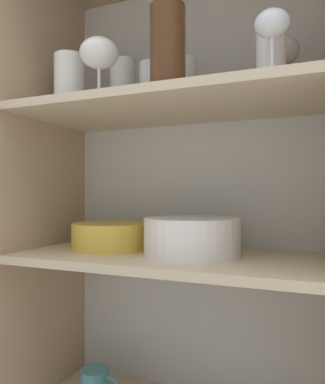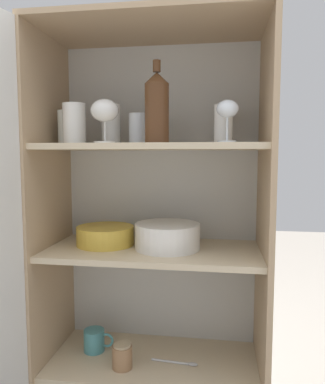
% 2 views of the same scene
% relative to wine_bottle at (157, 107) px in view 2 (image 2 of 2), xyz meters
% --- Properties ---
extents(cupboard_back_panel, '(0.78, 0.02, 1.44)m').
position_rel_wine_bottle_xyz_m(cupboard_back_panel, '(-0.03, 0.29, -0.45)').
color(cupboard_back_panel, silver).
rests_on(cupboard_back_panel, ground_plane).
extents(cupboard_side_left, '(0.02, 0.39, 1.44)m').
position_rel_wine_bottle_xyz_m(cupboard_side_left, '(-0.41, 0.10, -0.45)').
color(cupboard_side_left, tan).
rests_on(cupboard_side_left, ground_plane).
extents(cupboard_side_right, '(0.02, 0.39, 1.44)m').
position_rel_wine_bottle_xyz_m(cupboard_side_right, '(0.35, 0.10, -0.45)').
color(cupboard_side_right, tan).
rests_on(cupboard_side_right, ground_plane).
extents(cupboard_top_panel, '(0.78, 0.39, 0.02)m').
position_rel_wine_bottle_xyz_m(cupboard_top_panel, '(-0.03, 0.10, 0.28)').
color(cupboard_top_panel, tan).
rests_on(cupboard_top_panel, cupboard_side_left).
extents(shelf_board_lower, '(0.75, 0.36, 0.02)m').
position_rel_wine_bottle_xyz_m(shelf_board_lower, '(-0.03, 0.10, -0.91)').
color(shelf_board_lower, beige).
extents(shelf_board_middle, '(0.75, 0.36, 0.02)m').
position_rel_wine_bottle_xyz_m(shelf_board_middle, '(-0.03, 0.10, -0.49)').
color(shelf_board_middle, beige).
extents(shelf_board_upper, '(0.75, 0.36, 0.02)m').
position_rel_wine_bottle_xyz_m(shelf_board_upper, '(-0.03, 0.10, -0.12)').
color(shelf_board_upper, beige).
extents(tumbler_glass_0, '(0.07, 0.07, 0.10)m').
position_rel_wine_bottle_xyz_m(tumbler_glass_0, '(-0.08, 0.10, -0.06)').
color(tumbler_glass_0, white).
rests_on(tumbler_glass_0, shelf_board_upper).
extents(tumbler_glass_1, '(0.07, 0.07, 0.13)m').
position_rel_wine_bottle_xyz_m(tumbler_glass_1, '(-0.03, 0.17, -0.05)').
color(tumbler_glass_1, white).
rests_on(tumbler_glass_1, shelf_board_upper).
extents(tumbler_glass_2, '(0.08, 0.08, 0.14)m').
position_rel_wine_bottle_xyz_m(tumbler_glass_2, '(-0.29, 0.05, -0.04)').
color(tumbler_glass_2, white).
rests_on(tumbler_glass_2, shelf_board_upper).
extents(tumbler_glass_3, '(0.06, 0.06, 0.12)m').
position_rel_wine_bottle_xyz_m(tumbler_glass_3, '(0.21, 0.06, -0.05)').
color(tumbler_glass_3, white).
rests_on(tumbler_glass_3, shelf_board_upper).
extents(tumbler_glass_4, '(0.07, 0.07, 0.12)m').
position_rel_wine_bottle_xyz_m(tumbler_glass_4, '(-0.35, 0.12, -0.05)').
color(tumbler_glass_4, white).
rests_on(tumbler_glass_4, shelf_board_upper).
extents(tumbler_glass_5, '(0.07, 0.07, 0.14)m').
position_rel_wine_bottle_xyz_m(tumbler_glass_5, '(-0.19, 0.15, -0.04)').
color(tumbler_glass_5, white).
rests_on(tumbler_glass_5, shelf_board_upper).
extents(wine_glass_0, '(0.08, 0.08, 0.16)m').
position_rel_wine_bottle_xyz_m(wine_glass_0, '(0.22, 0.19, 0.01)').
color(wine_glass_0, white).
rests_on(wine_glass_0, shelf_board_upper).
extents(wine_glass_1, '(0.07, 0.07, 0.13)m').
position_rel_wine_bottle_xyz_m(wine_glass_1, '(0.22, -0.02, -0.02)').
color(wine_glass_1, white).
rests_on(wine_glass_1, shelf_board_upper).
extents(wine_glass_2, '(0.09, 0.09, 0.14)m').
position_rel_wine_bottle_xyz_m(wine_glass_2, '(-0.17, -0.01, -0.01)').
color(wine_glass_2, white).
rests_on(wine_glass_2, shelf_board_upper).
extents(wine_bottle, '(0.08, 0.08, 0.26)m').
position_rel_wine_bottle_xyz_m(wine_bottle, '(0.00, 0.00, 0.00)').
color(wine_bottle, '#4C2D19').
rests_on(wine_bottle, shelf_board_upper).
extents(plate_stack_white, '(0.23, 0.23, 0.09)m').
position_rel_wine_bottle_xyz_m(plate_stack_white, '(0.02, 0.10, -0.44)').
color(plate_stack_white, white).
rests_on(plate_stack_white, shelf_board_middle).
extents(mixing_bowl_large, '(0.21, 0.21, 0.07)m').
position_rel_wine_bottle_xyz_m(mixing_bowl_large, '(-0.21, 0.13, -0.44)').
color(mixing_bowl_large, gold).
rests_on(mixing_bowl_large, shelf_board_middle).
extents(coffee_mug_primary, '(0.12, 0.08, 0.08)m').
position_rel_wine_bottle_xyz_m(coffee_mug_primary, '(-0.26, 0.12, -0.85)').
color(coffee_mug_primary, teal).
rests_on(coffee_mug_primary, shelf_board_lower).
extents(storage_jar, '(0.07, 0.07, 0.09)m').
position_rel_wine_bottle_xyz_m(storage_jar, '(-0.13, 0.03, -0.85)').
color(storage_jar, '#99704C').
rests_on(storage_jar, shelf_board_lower).
extents(serving_spoon, '(0.17, 0.03, 0.01)m').
position_rel_wine_bottle_xyz_m(serving_spoon, '(0.06, 0.08, -0.89)').
color(serving_spoon, silver).
rests_on(serving_spoon, shelf_board_lower).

